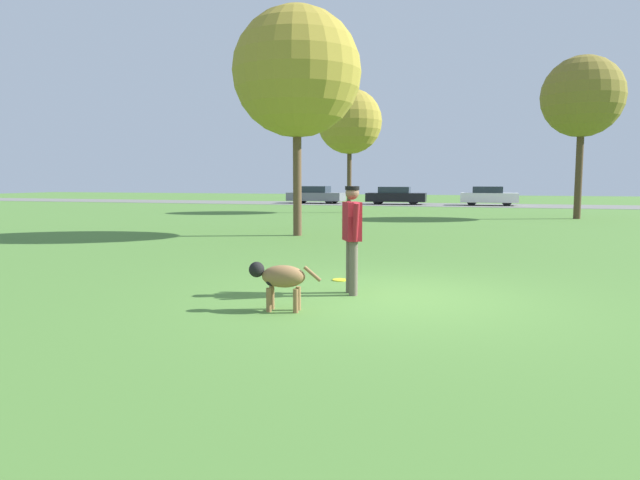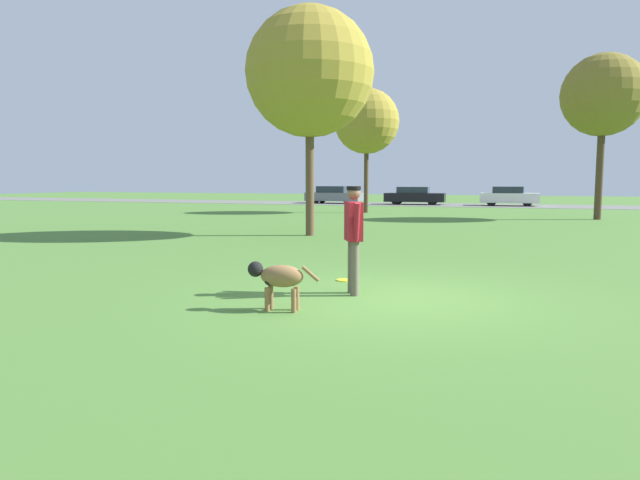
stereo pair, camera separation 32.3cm
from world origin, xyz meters
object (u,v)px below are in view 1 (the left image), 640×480
parked_car_black (396,196)px  tree_near_left (297,73)px  tree_far_left (350,122)px  person (352,231)px  parked_car_white (489,196)px  dog (279,278)px  frisbee (340,280)px  parked_car_grey (316,195)px  tree_far_right (582,97)px

parked_car_black → tree_near_left: bearing=-90.7°
tree_far_left → person: bearing=-75.8°
tree_near_left → parked_car_black: bearing=92.1°
parked_car_white → tree_near_left: bearing=-103.8°
tree_far_left → parked_car_white: 13.78m
dog → tree_near_left: 11.43m
parked_car_white → dog: bearing=-94.6°
frisbee → parked_car_grey: size_ratio=0.07×
person → dog: person is taller
person → tree_far_left: (-5.44, 21.49, 3.87)m
tree_far_right → tree_near_left: bearing=-130.7°
tree_far_right → parked_car_black: size_ratio=1.68×
frisbee → tree_far_right: tree_far_right is taller
dog → parked_car_black: (-4.08, 33.81, 0.18)m
parked_car_grey → parked_car_white: parked_car_white is taller
tree_far_left → parked_car_grey: 13.01m
tree_far_left → parked_car_grey: (-5.38, 11.06, -4.21)m
tree_far_left → parked_car_black: tree_far_left is taller
person → parked_car_white: 32.55m
parked_car_grey → parked_car_white: size_ratio=1.09×
tree_near_left → parked_car_black: size_ratio=1.64×
tree_near_left → dog: bearing=-72.0°
person → frisbee: bearing=175.6°
dog → tree_far_right: tree_far_right is taller
tree_far_left → parked_car_grey: bearing=116.0°
frisbee → tree_near_left: size_ratio=0.04×
tree_near_left → parked_car_white: 24.97m
parked_car_white → parked_car_black: bearing=-180.0°
parked_car_grey → frisbee: bearing=-71.6°
parked_car_black → parked_car_white: size_ratio=1.12×
tree_far_right → parked_car_grey: (-16.49, 12.88, -4.78)m
dog → parked_car_white: bearing=-101.3°
tree_far_right → tree_near_left: (-9.55, -11.11, -0.37)m
tree_near_left → parked_car_white: bearing=76.9°
dog → parked_car_black: bearing=-90.5°
tree_far_right → tree_near_left: 14.65m
parked_car_black → frisbee: bearing=-85.0°
frisbee → parked_car_white: size_ratio=0.07×
frisbee → tree_far_right: (6.15, 18.57, 5.41)m
person → parked_car_black: 32.77m
frisbee → parked_car_grey: parked_car_grey is taller
person → parked_car_grey: 34.30m
tree_far_left → parked_car_grey: tree_far_left is taller
dog → parked_car_grey: bearing=-80.7°
tree_far_left → tree_near_left: tree_near_left is taller
person → parked_car_black: size_ratio=0.39×
person → dog: (-0.66, -1.39, -0.53)m
tree_far_left → tree_far_right: bearing=-9.3°
frisbee → tree_far_left: bearing=103.7°
parked_car_grey → parked_car_black: (6.09, -0.13, -0.01)m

